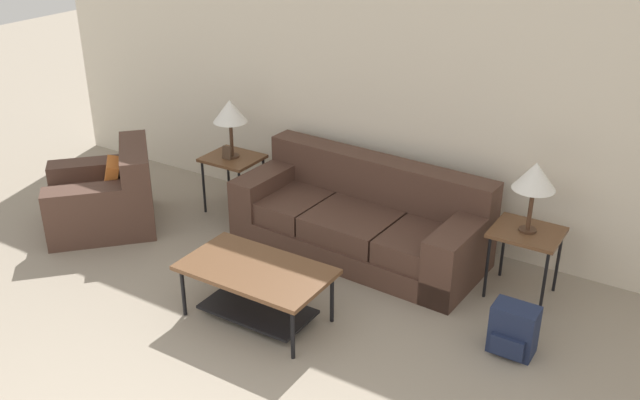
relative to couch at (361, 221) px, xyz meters
The scene contains 10 objects.
wall_back 1.22m from the couch, 59.34° to the left, with size 9.03×0.06×2.60m.
couch is the anchor object (origin of this frame).
armchair 2.52m from the couch, 159.29° to the right, with size 1.35×1.35×0.80m.
coffee_table 1.41m from the couch, 95.97° to the right, with size 1.15×0.66×0.46m.
side_table_left 1.52m from the couch, behind, with size 0.54×0.48×0.59m.
side_table_right 1.51m from the couch, ahead, with size 0.54×0.48×0.59m.
table_lamp_left 1.68m from the couch, behind, with size 0.34×0.34×0.59m.
table_lamp_right 1.68m from the couch, ahead, with size 0.34×0.34×0.59m.
backpack 1.85m from the couch, 24.24° to the right, with size 0.32×0.28×0.39m.
picture_frame 1.55m from the couch, behind, with size 0.10×0.04×0.13m.
Camera 1 is at (2.39, -1.43, 3.26)m, focal length 40.00 mm.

